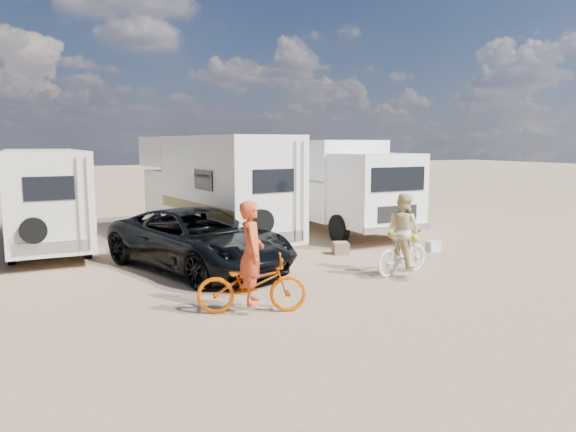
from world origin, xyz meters
name	(u,v)px	position (x,y,z in m)	size (l,w,h in m)	color
ground	(320,291)	(0.00, 0.00, 0.00)	(140.00, 140.00, 0.00)	#A28260
rv_main	(213,189)	(-0.31, 6.76, 1.67)	(2.23, 7.61, 3.34)	silver
rv_left	(45,200)	(-5.20, 7.64, 1.46)	(2.06, 6.82, 2.92)	silver
box_truck	(335,186)	(4.19, 6.82, 1.61)	(2.56, 7.05, 3.22)	white
dark_suv	(199,240)	(-1.79, 3.06, 0.75)	(2.49, 5.41, 1.50)	black
bike_man	(252,284)	(-1.82, -0.73, 0.53)	(0.71, 2.03, 1.06)	#CC5000
bike_woman	(403,253)	(2.51, 0.54, 0.52)	(0.49, 1.73, 1.04)	beige
rider_man	(252,262)	(-1.82, -0.73, 0.95)	(0.69, 0.46, 1.90)	#C8421E
rider_woman	(403,238)	(2.51, 0.54, 0.88)	(0.86, 0.67, 1.77)	beige
bike_parked	(400,220)	(6.24, 5.74, 0.43)	(0.58, 1.65, 0.87)	#292C29
cooler	(245,267)	(-0.98, 1.97, 0.21)	(0.52, 0.38, 0.42)	#22517E
crate	(341,248)	(2.36, 3.24, 0.17)	(0.42, 0.42, 0.34)	#84634D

